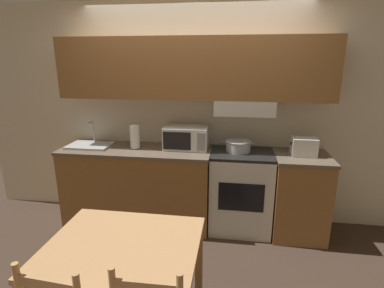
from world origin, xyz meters
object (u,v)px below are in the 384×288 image
Objects in this scene: dining_table at (123,257)px; sink_basin at (90,145)px; cooking_pot at (238,146)px; paper_towel_roll at (135,137)px; microwave at (187,137)px; stove_range at (241,191)px; toaster at (304,146)px.

sink_basin is at bearing 122.37° from dining_table.
paper_towel_roll reaches higher than cooking_pot.
cooking_pot is at bearing -4.18° from microwave.
cooking_pot is 1.34× the size of paper_towel_roll.
cooking_pot is 1.72m from sink_basin.
microwave is (-0.64, 0.08, 0.59)m from stove_range.
sink_basin is (-2.41, -0.01, -0.08)m from toaster.
stove_range is at bearing 0.58° from sink_basin.
cooking_pot is 0.59m from microwave.
cooking_pot reaches higher than dining_table.
cooking_pot is at bearing 1.82° from sink_basin.
toaster reaches higher than stove_range.
toaster is at bearing -3.99° from microwave.
toaster is at bearing 0.21° from sink_basin.
stove_range is 1.74m from dining_table.
paper_towel_roll is at bearing -178.97° from stove_range.
microwave is 1.85× the size of toaster.
stove_range is 0.85m from toaster.
toaster is 0.27× the size of dining_table.
cooking_pot is 1.17m from paper_towel_roll.
stove_range is at bearing 62.38° from dining_table.
paper_towel_roll is (-1.22, -0.02, 0.60)m from stove_range.
stove_range is at bearing -38.50° from cooking_pot.
sink_basin reaches higher than dining_table.
toaster reaches higher than dining_table.
paper_towel_roll is at bearing -170.05° from microwave.
stove_range is at bearing 179.21° from toaster.
paper_towel_roll is (-1.17, -0.06, 0.07)m from cooking_pot.
microwave is at bearing 176.01° from toaster.
microwave is 1.68m from dining_table.
sink_basin is at bearing -179.79° from toaster.
dining_table is (0.96, -1.52, -0.31)m from sink_basin.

